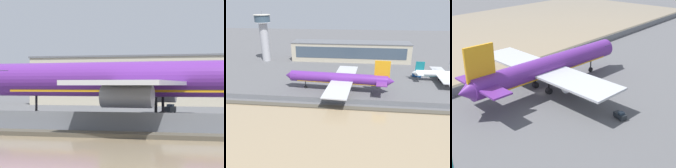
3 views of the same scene
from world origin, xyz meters
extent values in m
plane|color=#565659|center=(0.00, 0.00, 0.00)|extent=(500.00, 500.00, 0.00)
cube|color=#474238|center=(0.00, -20.50, 0.25)|extent=(320.00, 3.00, 0.50)
cube|color=slate|center=(0.00, -16.00, 1.26)|extent=(280.00, 0.08, 2.51)
cylinder|color=slate|center=(0.00, -16.00, 1.26)|extent=(0.10, 0.10, 2.51)
cylinder|color=#602889|center=(-4.78, -0.71, 6.75)|extent=(50.18, 9.00, 5.51)
cube|color=#232D3D|center=(-27.68, 0.90, 7.44)|extent=(3.35, 4.89, 1.65)
cube|color=orange|center=(-4.78, -0.71, 5.24)|extent=(42.64, 7.38, 0.99)
cube|color=#B7BABF|center=(-3.13, -12.84, 6.06)|extent=(12.64, 24.67, 0.55)
cube|color=#B7BABF|center=(-1.45, 11.07, 6.06)|extent=(12.64, 24.67, 0.55)
cylinder|color=#B7BABF|center=(-4.49, -10.82, 4.27)|extent=(7.18, 3.52, 3.03)
cylinder|color=#B7BABF|center=(-3.07, 9.26, 4.27)|extent=(7.18, 3.52, 3.03)
cylinder|color=black|center=(-22.21, 0.52, 2.38)|extent=(0.39, 0.39, 3.22)
cylinder|color=black|center=(-22.21, 0.52, 0.77)|extent=(1.58, 0.71, 1.54)
cylinder|color=black|center=(-1.49, -3.84, 2.38)|extent=(0.44, 0.44, 3.22)
cylinder|color=black|center=(-1.49, -3.84, 0.77)|extent=(1.86, 1.36, 1.78)
cylinder|color=black|center=(-1.09, 1.93, 2.38)|extent=(0.44, 0.44, 3.22)
cylinder|color=black|center=(-1.09, 1.93, 0.77)|extent=(1.86, 1.36, 1.78)
cube|color=#1E2328|center=(-2.07, 24.22, 0.75)|extent=(2.56, 3.55, 1.11)
cube|color=#283847|center=(-1.94, 24.60, 1.55)|extent=(1.58, 1.48, 0.50)
cylinder|color=black|center=(-2.39, 25.38, 0.35)|extent=(0.44, 0.73, 0.70)
cylinder|color=black|center=(-1.10, 24.94, 0.35)|extent=(0.44, 0.73, 0.70)
cylinder|color=black|center=(-3.04, 23.51, 0.35)|extent=(0.44, 0.73, 0.70)
cylinder|color=black|center=(-1.75, 23.06, 0.35)|extent=(0.44, 0.73, 0.70)
cube|color=#BCB299|center=(-1.77, 61.15, 6.93)|extent=(88.83, 16.94, 13.86)
cube|color=#3D4C5B|center=(-1.77, 52.60, 7.62)|extent=(81.72, 0.16, 8.32)
cube|color=#5B5E63|center=(-1.77, 61.15, 14.11)|extent=(89.43, 17.54, 0.50)
camera|label=1|loc=(6.51, -68.11, 5.78)|focal=70.00mm
camera|label=2|loc=(6.91, -105.09, 44.11)|focal=35.00mm
camera|label=3|loc=(55.16, 56.96, 36.49)|focal=50.00mm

